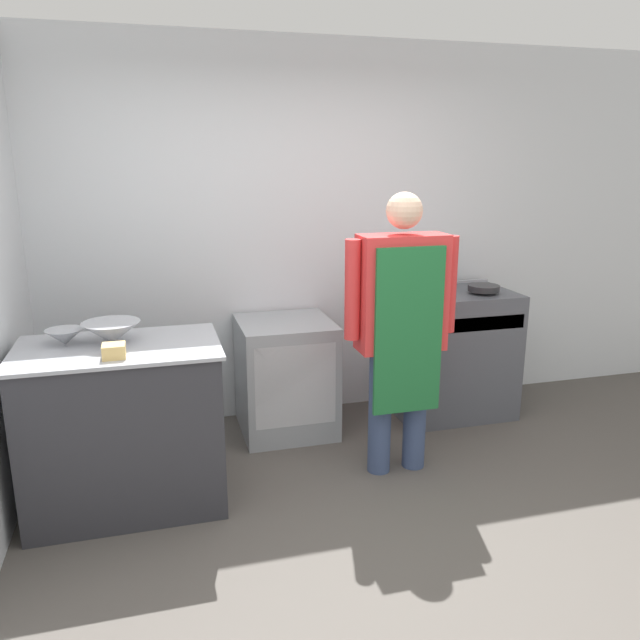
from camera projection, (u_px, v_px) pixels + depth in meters
name	position (u px, v px, depth m)	size (l,w,h in m)	color
ground_plane	(368.00, 563.00, 3.00)	(14.00, 14.00, 0.00)	#4C4742
wall_back	(280.00, 235.00, 4.49)	(8.00, 0.05, 2.70)	silver
prep_counter	(124.00, 426.00, 3.43)	(1.07, 0.69, 0.92)	#2D2D33
stove	(452.00, 353.00, 4.68)	(0.85, 0.61, 0.96)	#4C4F56
fridge_unit	(286.00, 376.00, 4.38)	(0.64, 0.63, 0.80)	#93999E
person_cook	(401.00, 317.00, 3.67)	(0.70, 0.24, 1.71)	#38476B
mixing_bowl	(112.00, 333.00, 3.34)	(0.31, 0.31, 0.12)	#9EA0A8
small_bowl	(65.00, 337.00, 3.33)	(0.20, 0.20, 0.08)	#9EA0A8
plastic_tub	(114.00, 351.00, 3.11)	(0.11, 0.11, 0.07)	#D8B266
stock_pot	(426.00, 268.00, 4.57)	(0.33, 0.33, 0.29)	#9EA0A8
saute_pan	(484.00, 288.00, 4.49)	(0.23, 0.23, 0.04)	#262628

